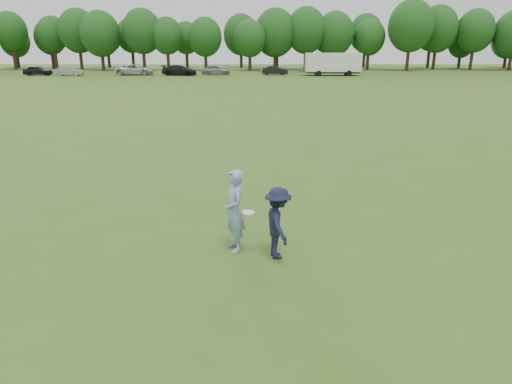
% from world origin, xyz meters
% --- Properties ---
extents(ground, '(200.00, 200.00, 0.00)m').
position_xyz_m(ground, '(0.00, 0.00, 0.00)').
color(ground, '#375718').
rests_on(ground, ground).
extents(thrower, '(0.64, 0.78, 1.85)m').
position_xyz_m(thrower, '(-0.64, -0.33, 0.93)').
color(thrower, '#7E9DC3').
rests_on(thrower, ground).
extents(defender, '(0.79, 1.12, 1.58)m').
position_xyz_m(defender, '(0.30, -0.71, 0.79)').
color(defender, '#171A33').
rests_on(defender, ground).
extents(car_a, '(4.19, 2.04, 1.38)m').
position_xyz_m(car_a, '(-32.80, 59.75, 0.69)').
color(car_a, black).
rests_on(car_a, ground).
extents(car_b, '(4.03, 1.46, 1.32)m').
position_xyz_m(car_b, '(-27.79, 58.89, 0.66)').
color(car_b, gray).
rests_on(car_b, ground).
extents(car_c, '(5.83, 2.97, 1.58)m').
position_xyz_m(car_c, '(-18.60, 60.57, 0.79)').
color(car_c, '#BBBCC1').
rests_on(car_c, ground).
extents(car_d, '(5.35, 2.77, 1.48)m').
position_xyz_m(car_d, '(-11.83, 59.84, 0.74)').
color(car_d, black).
rests_on(car_d, ground).
extents(car_e, '(4.28, 1.74, 1.46)m').
position_xyz_m(car_e, '(-6.54, 61.06, 0.73)').
color(car_e, gray).
rests_on(car_e, ground).
extents(car_f, '(4.05, 1.62, 1.31)m').
position_xyz_m(car_f, '(2.33, 61.10, 0.65)').
color(car_f, black).
rests_on(car_f, ground).
extents(field_cone, '(0.28, 0.28, 0.30)m').
position_xyz_m(field_cone, '(24.06, 42.77, 0.15)').
color(field_cone, '#E8400C').
rests_on(field_cone, ground).
extents(disc_in_play, '(0.28, 0.28, 0.05)m').
position_xyz_m(disc_in_play, '(-0.33, -0.61, 0.99)').
color(disc_in_play, white).
rests_on(disc_in_play, ground).
extents(cargo_trailer, '(9.00, 2.75, 3.20)m').
position_xyz_m(cargo_trailer, '(10.78, 59.41, 1.78)').
color(cargo_trailer, white).
rests_on(cargo_trailer, ground).
extents(treeline, '(130.35, 18.39, 11.74)m').
position_xyz_m(treeline, '(2.81, 76.90, 6.26)').
color(treeline, '#332114').
rests_on(treeline, ground).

